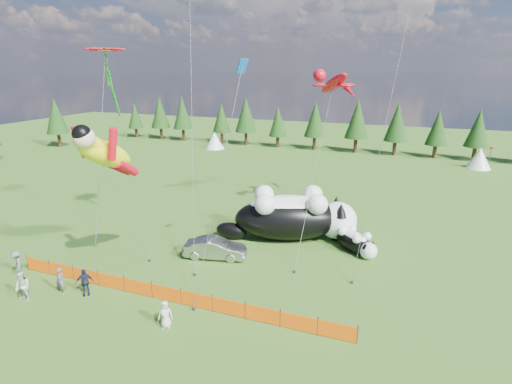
# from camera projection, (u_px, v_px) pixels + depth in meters

# --- Properties ---
(ground) EXTENTS (160.00, 160.00, 0.00)m
(ground) POSITION_uv_depth(u_px,v_px,m) (192.00, 277.00, 26.27)
(ground) COLOR #143C0A
(ground) RESTS_ON ground
(safety_fence) EXTENTS (22.06, 0.06, 1.10)m
(safety_fence) POSITION_uv_depth(u_px,v_px,m) (166.00, 294.00, 23.44)
(safety_fence) COLOR #262626
(safety_fence) RESTS_ON ground
(tree_line) EXTENTS (90.00, 4.00, 8.00)m
(tree_line) POSITION_uv_depth(u_px,v_px,m) (327.00, 126.00, 65.30)
(tree_line) COLOR black
(tree_line) RESTS_ON ground
(festival_tents) EXTENTS (50.00, 3.20, 2.80)m
(festival_tents) POSITION_uv_depth(u_px,v_px,m) (394.00, 153.00, 57.92)
(festival_tents) COLOR white
(festival_tents) RESTS_ON ground
(cat_large) EXTENTS (10.94, 6.74, 4.10)m
(cat_large) POSITION_uv_depth(u_px,v_px,m) (294.00, 216.00, 31.72)
(cat_large) COLOR black
(cat_large) RESTS_ON ground
(cat_small) EXTENTS (3.83, 3.54, 1.68)m
(cat_small) POSITION_uv_depth(u_px,v_px,m) (355.00, 241.00, 29.77)
(cat_small) COLOR black
(cat_small) RESTS_ON ground
(car) EXTENTS (4.69, 2.49, 1.47)m
(car) POSITION_uv_depth(u_px,v_px,m) (215.00, 248.00, 28.76)
(car) COLOR #A3A2A7
(car) RESTS_ON ground
(spectator_a) EXTENTS (0.67, 0.49, 1.71)m
(spectator_a) POSITION_uv_depth(u_px,v_px,m) (60.00, 281.00, 24.12)
(spectator_a) COLOR #5C5C61
(spectator_a) RESTS_ON ground
(spectator_b) EXTENTS (0.95, 0.60, 1.88)m
(spectator_b) POSITION_uv_depth(u_px,v_px,m) (23.00, 287.00, 23.32)
(spectator_b) COLOR silver
(spectator_b) RESTS_ON ground
(spectator_c) EXTENTS (1.13, 1.01, 1.73)m
(spectator_c) POSITION_uv_depth(u_px,v_px,m) (85.00, 282.00, 23.98)
(spectator_c) COLOR #151F3A
(spectator_c) RESTS_ON ground
(spectator_d) EXTENTS (1.25, 1.15, 1.75)m
(spectator_d) POSITION_uv_depth(u_px,v_px,m) (17.00, 264.00, 26.24)
(spectator_d) COLOR #5C5C61
(spectator_d) RESTS_ON ground
(spectator_e) EXTENTS (0.90, 0.78, 1.55)m
(spectator_e) POSITION_uv_depth(u_px,v_px,m) (165.00, 314.00, 21.01)
(spectator_e) COLOR silver
(spectator_e) RESTS_ON ground
(superhero_kite) EXTENTS (4.69, 5.41, 10.74)m
(superhero_kite) POSITION_uv_depth(u_px,v_px,m) (105.00, 153.00, 23.53)
(superhero_kite) COLOR #F1ED0C
(superhero_kite) RESTS_ON ground
(gecko_kite) EXTENTS (6.41, 14.57, 15.96)m
(gecko_kite) POSITION_uv_depth(u_px,v_px,m) (334.00, 84.00, 32.87)
(gecko_kite) COLOR red
(gecko_kite) RESTS_ON ground
(flower_kite) EXTENTS (3.52, 7.27, 15.53)m
(flower_kite) POSITION_uv_depth(u_px,v_px,m) (105.00, 52.00, 28.17)
(flower_kite) COLOR red
(flower_kite) RESTS_ON ground
(diamond_kite_c) EXTENTS (1.95, 4.42, 14.25)m
(diamond_kite_c) POSITION_uv_depth(u_px,v_px,m) (240.00, 75.00, 21.62)
(diamond_kite_c) COLOR #0B4FA9
(diamond_kite_c) RESTS_ON ground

